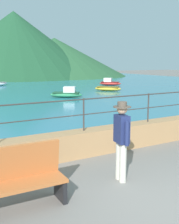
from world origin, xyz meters
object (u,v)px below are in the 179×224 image
Objects in this scene: boat_0 at (67,94)px; boat_1 at (110,83)px; person_walking at (121,137)px; boat_2 at (108,88)px; bench_main at (16,178)px.

boat_1 is (8.31, 6.94, 0.00)m from boat_0.
boat_1 is at bearing 39.87° from boat_0.
person_walking is 0.77× the size of boat_2.
boat_0 reaches higher than boat_2.
boat_1 is 1.00× the size of boat_2.
boat_1 is (13.25, 20.19, -0.65)m from person_walking.
boat_1 reaches higher than boat_2.
boat_1 is at bearing 52.44° from bench_main.
bench_main is 19.76m from boat_2.
boat_2 is at bearing 24.40° from boat_0.
person_walking is at bearing 0.82° from bench_main.
bench_main is 0.75× the size of boat_2.
boat_2 is (12.21, 15.53, -0.30)m from bench_main.
boat_0 is (4.95, 13.25, -0.65)m from person_walking.
bench_main is 25.51m from boat_1.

